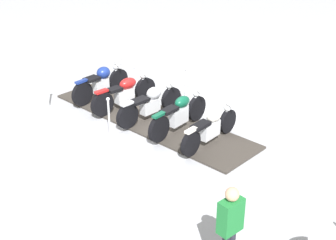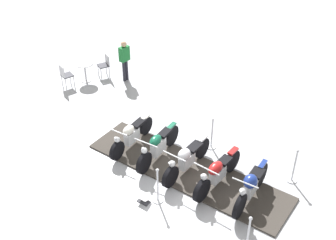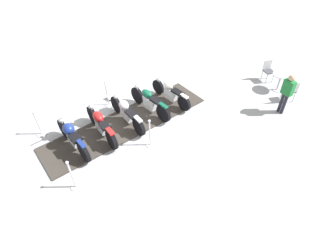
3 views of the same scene
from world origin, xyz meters
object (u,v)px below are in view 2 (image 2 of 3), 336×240
(motorcycle_forest, at_px, (158,146))
(cafe_table, at_px, (85,68))
(stanchion_right_rear, at_px, (248,238))
(info_placard, at_px, (144,200))
(cafe_chair_across_table, at_px, (105,64))
(stanchion_left_mid, at_px, (212,137))
(bystander_person, at_px, (125,57))
(motorcycle_navy, at_px, (251,186))
(stanchion_left_rear, at_px, (294,170))
(motorcycle_chrome, at_px, (186,159))
(motorcycle_maroon, at_px, (217,173))
(stanchion_right_mid, at_px, (158,190))
(motorcycle_cream, at_px, (131,135))
(cafe_chair_near_table, at_px, (65,74))

(motorcycle_forest, distance_m, cafe_table, 5.59)
(stanchion_right_rear, distance_m, info_placard, 2.96)
(cafe_chair_across_table, bearing_deg, stanchion_left_mid, 102.62)
(info_placard, distance_m, bystander_person, 6.75)
(motorcycle_navy, distance_m, info_placard, 2.88)
(motorcycle_forest, distance_m, cafe_chair_across_table, 5.60)
(stanchion_left_rear, bearing_deg, stanchion_left_mid, -91.61)
(motorcycle_forest, relative_size, stanchion_left_rear, 1.96)
(motorcycle_chrome, bearing_deg, stanchion_right_rear, 64.12)
(motorcycle_navy, relative_size, stanchion_left_rear, 1.88)
(motorcycle_maroon, bearing_deg, stanchion_right_mid, -33.05)
(motorcycle_maroon, relative_size, stanchion_right_mid, 1.97)
(motorcycle_chrome, xyz_separation_m, cafe_chair_across_table, (-3.12, -5.68, 0.04))
(motorcycle_forest, bearing_deg, motorcycle_cream, -93.76)
(motorcycle_forest, height_order, motorcycle_navy, motorcycle_navy)
(info_placard, bearing_deg, cafe_chair_across_table, -40.06)
(cafe_table, height_order, bystander_person, bystander_person)
(motorcycle_cream, xyz_separation_m, motorcycle_forest, (0.03, 1.01, 0.03))
(motorcycle_cream, height_order, cafe_chair_across_table, motorcycle_cream)
(stanchion_right_mid, distance_m, info_placard, 0.50)
(stanchion_right_mid, bearing_deg, info_placard, -48.05)
(stanchion_right_rear, height_order, bystander_person, bystander_person)
(motorcycle_cream, relative_size, stanchion_left_rear, 1.90)
(motorcycle_maroon, bearing_deg, cafe_chair_near_table, -97.94)
(stanchion_right_rear, bearing_deg, motorcycle_chrome, -119.17)
(cafe_table, bearing_deg, stanchion_right_mid, 57.89)
(motorcycle_maroon, relative_size, stanchion_right_rear, 2.19)
(motorcycle_cream, bearing_deg, motorcycle_maroon, 86.81)
(stanchion_right_rear, bearing_deg, motorcycle_navy, -157.16)
(stanchion_right_rear, bearing_deg, cafe_table, -113.95)
(stanchion_right_rear, relative_size, cafe_table, 1.30)
(motorcycle_cream, distance_m, stanchion_right_mid, 2.46)
(motorcycle_forest, bearing_deg, motorcycle_maroon, 86.18)
(motorcycle_forest, distance_m, stanchion_right_rear, 3.93)
(stanchion_left_mid, height_order, bystander_person, bystander_person)
(stanchion_right_mid, bearing_deg, motorcycle_navy, 122.67)
(cafe_table, bearing_deg, motorcycle_navy, 73.10)
(stanchion_left_rear, height_order, bystander_person, bystander_person)
(motorcycle_maroon, xyz_separation_m, stanchion_left_rear, (-1.40, 1.69, -0.12))
(motorcycle_cream, bearing_deg, stanchion_right_mid, 52.51)
(motorcycle_cream, relative_size, stanchion_right_rear, 2.11)
(stanchion_right_rear, xyz_separation_m, cafe_table, (-3.86, -8.69, 0.29))
(motorcycle_forest, distance_m, stanchion_right_mid, 1.72)
(stanchion_left_rear, bearing_deg, cafe_chair_near_table, -91.65)
(motorcycle_cream, bearing_deg, stanchion_right_rear, 70.41)
(stanchion_right_mid, distance_m, cafe_table, 7.13)
(motorcycle_cream, xyz_separation_m, info_placard, (1.70, 1.70, -0.41))
(motorcycle_forest, bearing_deg, cafe_chair_near_table, -108.79)
(motorcycle_forest, height_order, stanchion_right_rear, motorcycle_forest)
(motorcycle_maroon, xyz_separation_m, cafe_chair_across_table, (-3.15, -6.69, 0.03))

